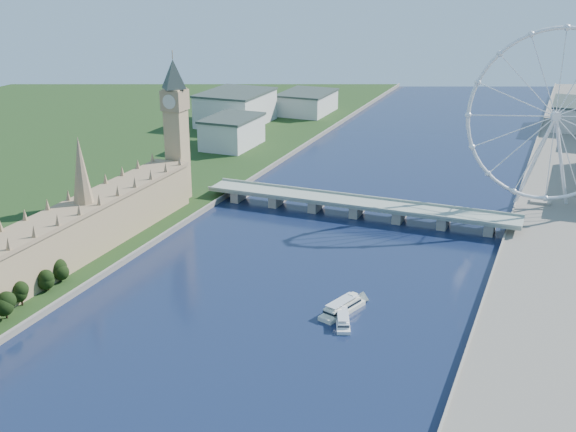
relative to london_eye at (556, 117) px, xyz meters
The scene contains 7 objects.
parliament_range 313.29m from the london_eye, 143.26° to the right, with size 24.00×200.00×70.00m.
big_ben 259.68m from the london_eye, 162.73° to the right, with size 20.02×20.02×110.00m.
westminster_bridge 145.38m from the london_eye, 155.34° to the right, with size 220.00×22.00×9.50m.
london_eye is the anchor object (origin of this frame).
city_skyline 226.06m from the london_eye, 111.50° to the left, with size 505.00×280.00×32.00m.
tour_boat_near 226.25m from the london_eye, 112.93° to the right, with size 8.37×32.61×7.23m, color beige, non-canonical shape.
tour_boat_far 234.60m from the london_eye, 110.95° to the right, with size 6.80×26.79×5.89m, color white, non-canonical shape.
Camera 1 is at (132.57, -155.47, 168.24)m, focal length 45.00 mm.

